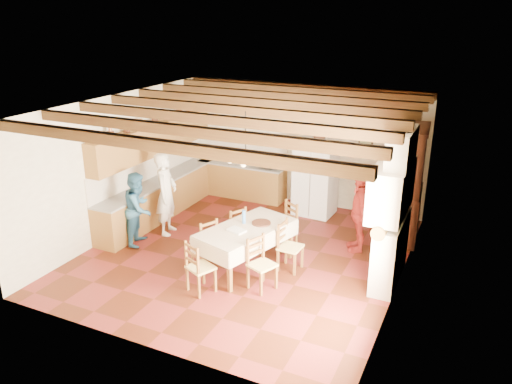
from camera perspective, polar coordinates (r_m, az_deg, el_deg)
floor at (r=10.15m, az=-1.24°, el=-7.14°), size 6.00×6.50×0.02m
ceiling at (r=9.17m, az=-1.38°, el=9.88°), size 6.00×6.50×0.02m
wall_back at (r=12.44m, az=5.41°, el=5.40°), size 6.00×0.02×3.00m
wall_front at (r=7.02m, az=-13.30°, el=-7.02°), size 6.00×0.02×3.00m
wall_left at (r=11.17m, az=-15.30°, el=3.06°), size 0.02×6.50×3.00m
wall_right at (r=8.72m, az=16.70°, el=-1.86°), size 0.02×6.50×3.00m
ceiling_beams at (r=9.19m, az=-1.38°, el=9.27°), size 6.00×6.30×0.16m
lower_cabinets_left at (r=12.10m, az=-10.55°, el=-0.60°), size 0.60×4.30×0.86m
lower_cabinets_back at (r=13.06m, az=-1.61°, el=1.30°), size 2.30×0.60×0.86m
countertop_left at (r=11.95m, az=-10.69°, el=1.41°), size 0.62×4.30×0.04m
countertop_back at (r=12.92m, az=-1.63°, el=3.19°), size 2.34×0.62×0.04m
backsplash_left at (r=12.02m, az=-11.90°, el=3.04°), size 0.03×4.30×0.60m
backsplash_back at (r=13.07m, az=-1.08°, el=4.86°), size 2.30×0.03×0.60m
upper_cabinets at (r=11.75m, az=-11.49°, el=5.98°), size 0.35×4.20×0.70m
fireplace at (r=8.98m, az=15.03°, el=-1.74°), size 0.56×1.60×2.80m
wall_picture at (r=11.91m, az=12.48°, el=6.09°), size 0.34×0.03×0.42m
refrigerator at (r=11.88m, az=6.81°, el=1.67°), size 0.95×0.80×1.82m
hutch at (r=10.90m, az=17.09°, el=0.88°), size 0.67×1.38×2.43m
dining_table at (r=9.34m, az=-1.12°, el=-4.50°), size 1.48×2.10×0.83m
chandelier at (r=8.82m, az=-1.19°, el=4.40°), size 0.47×0.47×0.03m
chair_left_near at (r=9.62m, az=-5.94°, el=-5.61°), size 0.54×0.55×0.96m
chair_left_far at (r=10.13m, az=-2.61°, el=-4.14°), size 0.55×0.56×0.96m
chair_right_near at (r=8.76m, az=0.70°, el=-8.24°), size 0.53×0.54×0.96m
chair_right_far at (r=9.39m, az=3.96°, el=-6.21°), size 0.42×0.44×0.96m
chair_end_near at (r=8.74m, az=-6.34°, el=-8.45°), size 0.55×0.54×0.96m
chair_end_far at (r=10.27m, az=3.28°, el=-3.81°), size 0.56×0.56×0.96m
person_man at (r=10.91m, az=-10.22°, el=-0.20°), size 0.60×0.76×1.82m
person_woman_blue at (r=10.59m, az=-13.26°, el=-1.84°), size 0.78×0.89×1.55m
person_woman_red at (r=10.22m, az=11.72°, el=-2.32°), size 0.73×1.03×1.63m
microwave at (r=12.59m, az=1.19°, el=3.48°), size 0.56×0.44×0.27m
fridge_vase at (r=11.58m, az=7.28°, el=6.64°), size 0.36×0.36×0.31m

